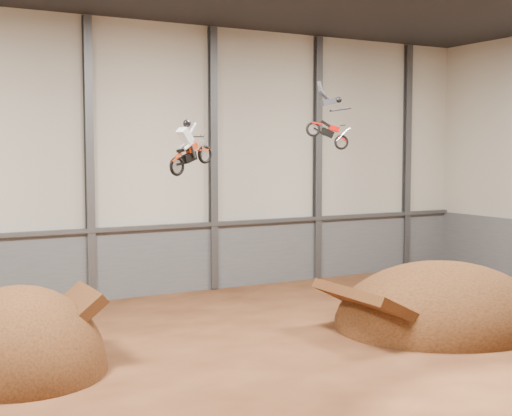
{
  "coord_description": "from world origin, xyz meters",
  "views": [
    {
      "loc": [
        -12.97,
        -19.54,
        7.45
      ],
      "look_at": [
        -0.0,
        4.0,
        5.29
      ],
      "focal_mm": 50.0,
      "sensor_mm": 36.0,
      "label": 1
    }
  ],
  "objects_px": {
    "takeoff_ramp": "(20,371)",
    "fmx_rider_b": "(325,116)",
    "fmx_rider_a": "(193,142)",
    "landing_ramp": "(441,325)"
  },
  "relations": [
    {
      "from": "takeoff_ramp",
      "to": "fmx_rider_b",
      "type": "relative_size",
      "value": 2.64
    },
    {
      "from": "fmx_rider_a",
      "to": "fmx_rider_b",
      "type": "bearing_deg",
      "value": -9.19
    },
    {
      "from": "landing_ramp",
      "to": "fmx_rider_a",
      "type": "bearing_deg",
      "value": 179.24
    },
    {
      "from": "takeoff_ramp",
      "to": "fmx_rider_a",
      "type": "relative_size",
      "value": 3.24
    },
    {
      "from": "landing_ramp",
      "to": "fmx_rider_b",
      "type": "height_order",
      "value": "fmx_rider_b"
    },
    {
      "from": "fmx_rider_b",
      "to": "takeoff_ramp",
      "type": "bearing_deg",
      "value": -164.76
    },
    {
      "from": "takeoff_ramp",
      "to": "fmx_rider_a",
      "type": "height_order",
      "value": "fmx_rider_a"
    },
    {
      "from": "landing_ramp",
      "to": "fmx_rider_b",
      "type": "relative_size",
      "value": 3.75
    },
    {
      "from": "landing_ramp",
      "to": "takeoff_ramp",
      "type": "bearing_deg",
      "value": 172.72
    },
    {
      "from": "fmx_rider_a",
      "to": "fmx_rider_b",
      "type": "distance_m",
      "value": 6.73
    }
  ]
}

